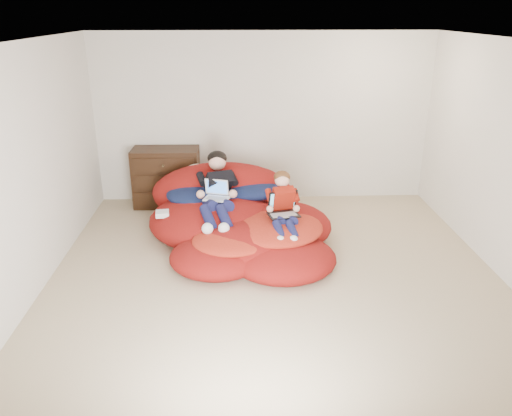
{
  "coord_description": "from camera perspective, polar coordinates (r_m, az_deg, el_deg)",
  "views": [
    {
      "loc": [
        -0.42,
        -4.9,
        2.78
      ],
      "look_at": [
        -0.2,
        0.29,
        0.7
      ],
      "focal_mm": 35.0,
      "sensor_mm": 36.0,
      "label": 1
    }
  ],
  "objects": [
    {
      "name": "room_shell",
      "position": [
        5.54,
        2.2,
        -5.69
      ],
      "size": [
        5.1,
        5.1,
        2.77
      ],
      "color": "tan",
      "rests_on": "ground"
    },
    {
      "name": "dresser",
      "position": [
        7.58,
        -10.17,
        3.48
      ],
      "size": [
        0.98,
        0.55,
        0.87
      ],
      "color": "black",
      "rests_on": "ground"
    },
    {
      "name": "beanbag_pile",
      "position": [
        6.37,
        -2.1,
        -1.48
      ],
      "size": [
        2.38,
        2.45,
        0.92
      ],
      "color": "maroon",
      "rests_on": "ground"
    },
    {
      "name": "cream_pillow",
      "position": [
        7.07,
        -6.6,
        3.9
      ],
      "size": [
        0.45,
        0.28,
        0.28
      ],
      "primitive_type": "ellipsoid",
      "color": "silver",
      "rests_on": "beanbag_pile"
    },
    {
      "name": "older_boy",
      "position": [
        6.37,
        -4.49,
        2.41
      ],
      "size": [
        0.46,
        1.27,
        0.7
      ],
      "color": "black",
      "rests_on": "beanbag_pile"
    },
    {
      "name": "younger_boy",
      "position": [
        5.97,
        3.12,
        0.51
      ],
      "size": [
        0.33,
        0.87,
        0.64
      ],
      "color": "#9A1B0D",
      "rests_on": "beanbag_pile"
    },
    {
      "name": "laptop_white",
      "position": [
        6.25,
        -4.51,
        1.67
      ],
      "size": [
        0.35,
        0.33,
        0.22
      ],
      "color": "white",
      "rests_on": "older_boy"
    },
    {
      "name": "laptop_black",
      "position": [
        5.98,
        3.13,
        -0.03
      ],
      "size": [
        0.41,
        0.4,
        0.26
      ],
      "color": "black",
      "rests_on": "younger_boy"
    },
    {
      "name": "power_adapter",
      "position": [
        6.28,
        -10.65,
        -0.65
      ],
      "size": [
        0.18,
        0.18,
        0.06
      ],
      "primitive_type": "cube",
      "rotation": [
        0.0,
        0.0,
        0.13
      ],
      "color": "white",
      "rests_on": "beanbag_pile"
    }
  ]
}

